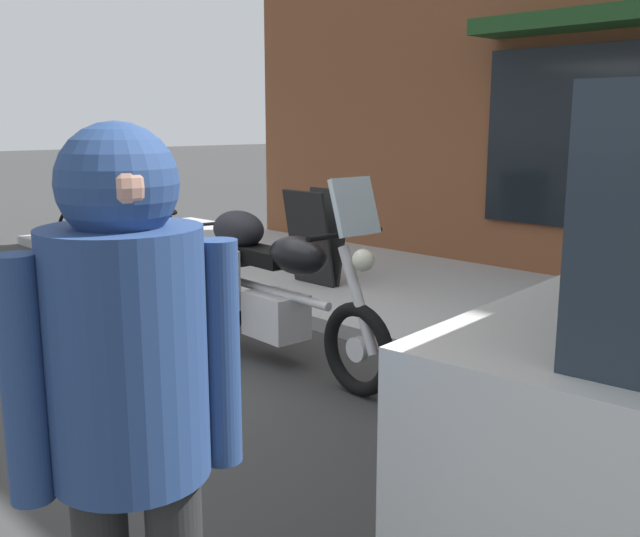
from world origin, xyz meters
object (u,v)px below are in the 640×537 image
pedestrian_walking (129,391)px  sandwich_board_sign (317,237)px  touring_motorcycle (265,281)px  parked_bicycle (181,271)px  second_bicycle_by_cafe (91,245)px

pedestrian_walking → sandwich_board_sign: size_ratio=1.83×
touring_motorcycle → pedestrian_walking: size_ratio=1.28×
parked_bicycle → sandwich_board_sign: size_ratio=1.85×
touring_motorcycle → second_bicycle_by_cafe: bearing=173.1°
touring_motorcycle → pedestrian_walking: bearing=-45.6°
second_bicycle_by_cafe → touring_motorcycle: bearing=-6.9°
pedestrian_walking → parked_bicycle: bearing=145.0°
sandwich_board_sign → second_bicycle_by_cafe: (-2.25, -1.26, -0.20)m
touring_motorcycle → sandwich_board_sign: bearing=125.3°
parked_bicycle → pedestrian_walking: 4.93m
pedestrian_walking → sandwich_board_sign: pedestrian_walking is taller
parked_bicycle → sandwich_board_sign: 1.39m
second_bicycle_by_cafe → parked_bicycle: bearing=-1.5°
second_bicycle_by_cafe → pedestrian_walking: bearing=-26.0°
sandwich_board_sign → touring_motorcycle: bearing=-54.7°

